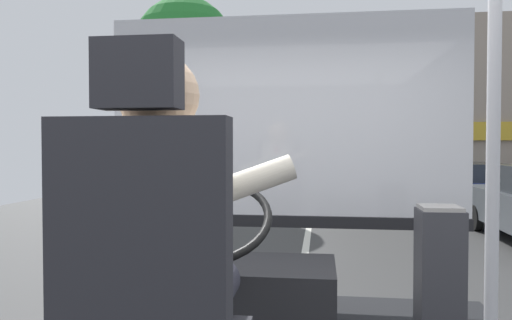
{
  "coord_description": "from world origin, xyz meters",
  "views": [
    {
      "loc": [
        0.25,
        -1.8,
        1.73
      ],
      "look_at": [
        -0.11,
        0.9,
        1.65
      ],
      "focal_mm": 34.35,
      "sensor_mm": 36.0,
      "label": 1
    }
  ],
  "objects_px": {
    "steering_console": "(233,296)",
    "fare_box": "(439,279)",
    "bus_driver": "(165,234)",
    "handrail_pole": "(493,157)",
    "parked_car_blue": "(469,186)",
    "parked_car_green": "(432,176)",
    "driver_seat": "(153,315)"
  },
  "relations": [
    {
      "from": "bus_driver",
      "to": "parked_car_blue",
      "type": "xyz_separation_m",
      "value": [
        4.41,
        12.25,
        -0.8
      ]
    },
    {
      "from": "driver_seat",
      "to": "parked_car_blue",
      "type": "height_order",
      "value": "driver_seat"
    },
    {
      "from": "steering_console",
      "to": "parked_car_green",
      "type": "bearing_deg",
      "value": 74.22
    },
    {
      "from": "steering_console",
      "to": "fare_box",
      "type": "relative_size",
      "value": 1.5
    },
    {
      "from": "handrail_pole",
      "to": "parked_car_green",
      "type": "distance_m",
      "value": 17.03
    },
    {
      "from": "bus_driver",
      "to": "parked_car_green",
      "type": "relative_size",
      "value": 0.2
    },
    {
      "from": "driver_seat",
      "to": "parked_car_green",
      "type": "distance_m",
      "value": 17.64
    },
    {
      "from": "parked_car_blue",
      "to": "bus_driver",
      "type": "bearing_deg",
      "value": -109.78
    },
    {
      "from": "driver_seat",
      "to": "parked_car_blue",
      "type": "distance_m",
      "value": 13.14
    },
    {
      "from": "handrail_pole",
      "to": "parked_car_green",
      "type": "relative_size",
      "value": 0.47
    },
    {
      "from": "handrail_pole",
      "to": "bus_driver",
      "type": "bearing_deg",
      "value": -164.03
    },
    {
      "from": "handrail_pole",
      "to": "parked_car_blue",
      "type": "height_order",
      "value": "handrail_pole"
    },
    {
      "from": "steering_console",
      "to": "parked_car_green",
      "type": "distance_m",
      "value": 16.41
    },
    {
      "from": "bus_driver",
      "to": "fare_box",
      "type": "bearing_deg",
      "value": 46.51
    },
    {
      "from": "fare_box",
      "to": "steering_console",
      "type": "bearing_deg",
      "value": 178.1
    },
    {
      "from": "fare_box",
      "to": "parked_car_blue",
      "type": "distance_m",
      "value": 11.63
    },
    {
      "from": "bus_driver",
      "to": "parked_car_blue",
      "type": "bearing_deg",
      "value": 70.22
    },
    {
      "from": "bus_driver",
      "to": "fare_box",
      "type": "height_order",
      "value": "bus_driver"
    },
    {
      "from": "driver_seat",
      "to": "parked_car_green",
      "type": "height_order",
      "value": "driver_seat"
    },
    {
      "from": "fare_box",
      "to": "bus_driver",
      "type": "bearing_deg",
      "value": -133.49
    },
    {
      "from": "fare_box",
      "to": "parked_car_blue",
      "type": "relative_size",
      "value": 0.18
    },
    {
      "from": "steering_console",
      "to": "fare_box",
      "type": "distance_m",
      "value": 1.08
    },
    {
      "from": "bus_driver",
      "to": "parked_car_blue",
      "type": "height_order",
      "value": "bus_driver"
    },
    {
      "from": "bus_driver",
      "to": "handrail_pole",
      "type": "bearing_deg",
      "value": 15.97
    },
    {
      "from": "parked_car_blue",
      "to": "parked_car_green",
      "type": "xyz_separation_m",
      "value": [
        0.06,
        4.7,
        0.0
      ]
    },
    {
      "from": "driver_seat",
      "to": "parked_car_blue",
      "type": "xyz_separation_m",
      "value": [
        4.41,
        12.36,
        -0.59
      ]
    },
    {
      "from": "steering_console",
      "to": "handrail_pole",
      "type": "bearing_deg",
      "value": -39.55
    },
    {
      "from": "bus_driver",
      "to": "fare_box",
      "type": "distance_m",
      "value": 1.6
    },
    {
      "from": "driver_seat",
      "to": "steering_console",
      "type": "distance_m",
      "value": 1.31
    },
    {
      "from": "handrail_pole",
      "to": "parked_car_blue",
      "type": "distance_m",
      "value": 12.46
    },
    {
      "from": "fare_box",
      "to": "parked_car_blue",
      "type": "height_order",
      "value": "fare_box"
    },
    {
      "from": "bus_driver",
      "to": "parked_car_blue",
      "type": "distance_m",
      "value": 13.05
    }
  ]
}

